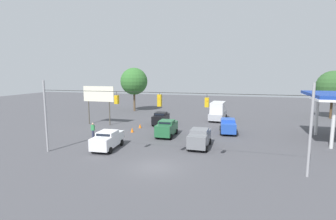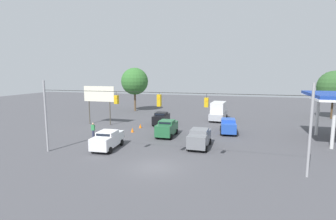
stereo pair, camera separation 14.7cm
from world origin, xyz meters
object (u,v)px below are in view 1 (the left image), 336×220
object	(u,v)px
sedan_black_withflow_far	(161,118)
sedan_grey_crossing_near	(199,138)
pedestrian	(93,130)
sedan_green_withflow_mid	(167,128)
traffic_cone_fourth	(140,126)
sedan_blue_oncoming_far	(228,125)
overhead_signal_span	(160,114)
tree_horizon_left	(333,87)
roadside_billboard	(99,96)
traffic_cone_third	(132,130)
tree_horizon_right	(134,81)
traffic_cone_nearest	(112,139)
sedan_white_parked_shoulder	(108,140)
box_truck_silver_oncoming_deep	(218,111)
traffic_cone_second	(122,135)

from	to	relation	value
sedan_black_withflow_far	sedan_grey_crossing_near	distance (m)	12.83
sedan_black_withflow_far	pedestrian	distance (m)	11.13
sedan_green_withflow_mid	sedan_black_withflow_far	bearing A→B (deg)	-67.02
traffic_cone_fourth	sedan_blue_oncoming_far	bearing A→B (deg)	-178.87
overhead_signal_span	sedan_grey_crossing_near	distance (m)	6.97
tree_horizon_left	roadside_billboard	bearing A→B (deg)	23.50
traffic_cone_third	sedan_blue_oncoming_far	bearing A→B (deg)	-165.96
traffic_cone_third	traffic_cone_fourth	xyz separation A→B (m)	(0.01, -2.80, 0.00)
traffic_cone_third	tree_horizon_right	bearing A→B (deg)	-67.92
sedan_grey_crossing_near	traffic_cone_nearest	world-z (taller)	sedan_grey_crossing_near
sedan_black_withflow_far	traffic_cone_fourth	world-z (taller)	sedan_black_withflow_far
sedan_white_parked_shoulder	traffic_cone_third	bearing A→B (deg)	-85.39
overhead_signal_span	traffic_cone_third	size ratio (longest dim) A/B	38.92
sedan_grey_crossing_near	sedan_blue_oncoming_far	distance (m)	7.99
sedan_white_parked_shoulder	roadside_billboard	bearing A→B (deg)	-56.18
traffic_cone_nearest	pedestrian	bearing A→B (deg)	-24.32
sedan_black_withflow_far	tree_horizon_right	distance (m)	16.28
traffic_cone_fourth	pedestrian	size ratio (longest dim) A/B	0.35
traffic_cone_third	roadside_billboard	distance (m)	8.69
overhead_signal_span	sedan_grey_crossing_near	size ratio (longest dim) A/B	5.28
overhead_signal_span	traffic_cone_nearest	xyz separation A→B (m)	(7.22, -4.95, -3.96)
sedan_blue_oncoming_far	sedan_grey_crossing_near	bearing A→B (deg)	71.50
pedestrian	traffic_cone_fourth	bearing A→B (deg)	-118.68
overhead_signal_span	pedestrian	size ratio (longest dim) A/B	13.43
sedan_green_withflow_mid	traffic_cone_nearest	distance (m)	6.81
sedan_black_withflow_far	roadside_billboard	size ratio (longest dim) A/B	0.74
sedan_blue_oncoming_far	tree_horizon_left	distance (m)	23.17
traffic_cone_third	overhead_signal_span	bearing A→B (deg)	124.71
roadside_billboard	pedestrian	world-z (taller)	roadside_billboard
sedan_grey_crossing_near	roadside_billboard	xyz separation A→B (m)	(16.48, -8.05, 3.28)
sedan_white_parked_shoulder	box_truck_silver_oncoming_deep	distance (m)	22.02
box_truck_silver_oncoming_deep	traffic_cone_nearest	distance (m)	20.24
box_truck_silver_oncoming_deep	tree_horizon_left	distance (m)	19.99
sedan_grey_crossing_near	box_truck_silver_oncoming_deep	bearing A→B (deg)	-91.43
sedan_green_withflow_mid	pedestrian	xyz separation A→B (m)	(8.53, 2.85, -0.15)
tree_horizon_right	sedan_grey_crossing_near	bearing A→B (deg)	126.82
pedestrian	tree_horizon_right	size ratio (longest dim) A/B	0.20
box_truck_silver_oncoming_deep	traffic_cone_nearest	size ratio (longest dim) A/B	10.92
sedan_blue_oncoming_far	traffic_cone_fourth	distance (m)	12.17
sedan_white_parked_shoulder	tree_horizon_left	distance (m)	38.73
sedan_black_withflow_far	sedan_grey_crossing_near	world-z (taller)	sedan_grey_crossing_near
traffic_cone_nearest	traffic_cone_third	distance (m)	5.20
traffic_cone_second	roadside_billboard	world-z (taller)	roadside_billboard
sedan_green_withflow_mid	tree_horizon_right	distance (m)	23.15
box_truck_silver_oncoming_deep	traffic_cone_fourth	size ratio (longest dim) A/B	10.92
overhead_signal_span	tree_horizon_right	distance (m)	31.76
sedan_green_withflow_mid	traffic_cone_fourth	distance (m)	6.20
overhead_signal_span	sedan_blue_oncoming_far	world-z (taller)	overhead_signal_span
traffic_cone_second	sedan_grey_crossing_near	bearing A→B (deg)	169.31
traffic_cone_second	tree_horizon_right	world-z (taller)	tree_horizon_right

